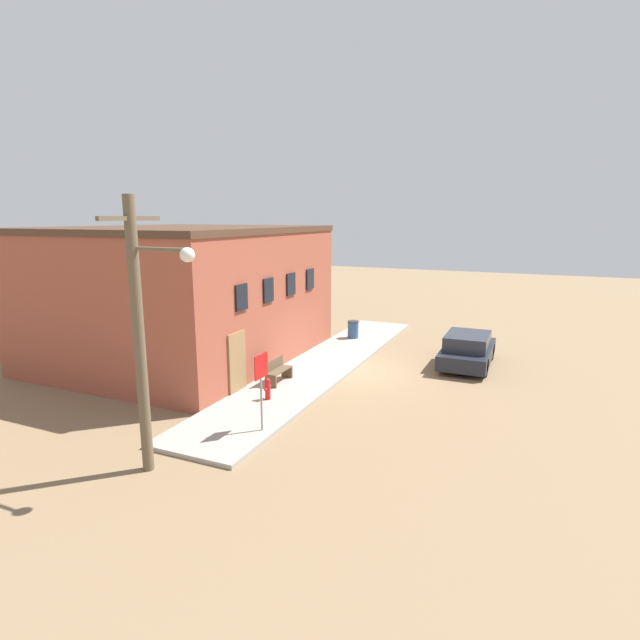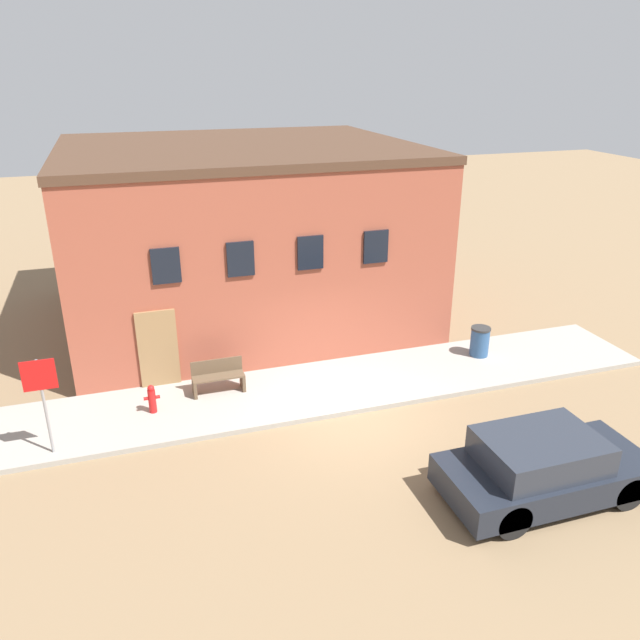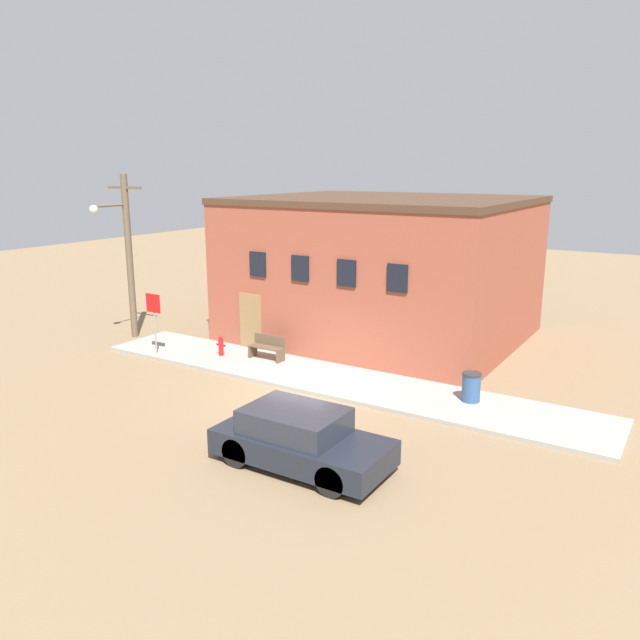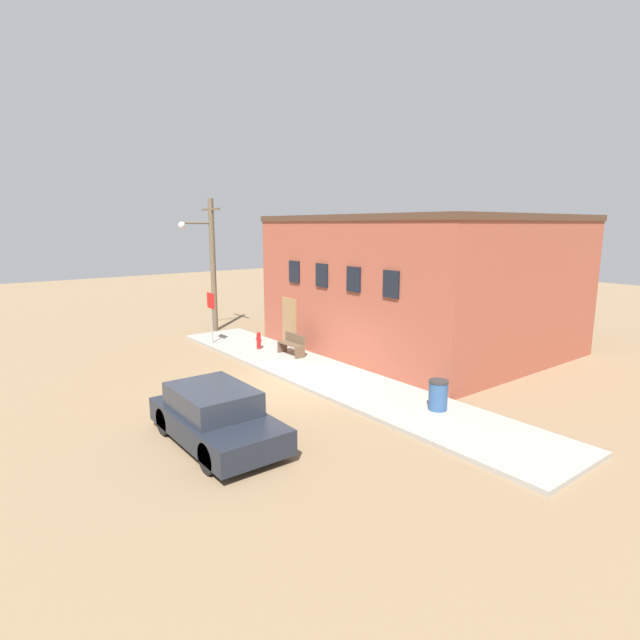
{
  "view_description": "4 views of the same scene",
  "coord_description": "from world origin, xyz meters",
  "px_view_note": "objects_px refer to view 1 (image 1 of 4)",
  "views": [
    {
      "loc": [
        -18.12,
        -6.43,
        6.02
      ],
      "look_at": [
        -0.32,
        1.41,
        2.0
      ],
      "focal_mm": 28.0,
      "sensor_mm": 36.0,
      "label": 1
    },
    {
      "loc": [
        -4.76,
        -12.26,
        7.94
      ],
      "look_at": [
        -0.32,
        1.41,
        2.0
      ],
      "focal_mm": 35.0,
      "sensor_mm": 36.0,
      "label": 2
    },
    {
      "loc": [
        9.95,
        -15.03,
        6.75
      ],
      "look_at": [
        -0.32,
        1.41,
        2.0
      ],
      "focal_mm": 35.0,
      "sensor_mm": 36.0,
      "label": 3
    },
    {
      "loc": [
        13.16,
        -9.0,
        5.25
      ],
      "look_at": [
        -0.32,
        1.41,
        2.0
      ],
      "focal_mm": 28.0,
      "sensor_mm": 36.0,
      "label": 4
    }
  ],
  "objects_px": {
    "trash_bin": "(353,329)",
    "parked_car": "(467,350)",
    "stop_sign": "(261,377)",
    "utility_pole": "(142,328)",
    "bench": "(278,371)",
    "fire_hydrant": "(268,389)"
  },
  "relations": [
    {
      "from": "stop_sign",
      "to": "utility_pole",
      "type": "distance_m",
      "value": 3.68
    },
    {
      "from": "utility_pole",
      "to": "parked_car",
      "type": "distance_m",
      "value": 13.7
    },
    {
      "from": "fire_hydrant",
      "to": "utility_pole",
      "type": "xyz_separation_m",
      "value": [
        -5.03,
        0.35,
        3.04
      ]
    },
    {
      "from": "fire_hydrant",
      "to": "trash_bin",
      "type": "relative_size",
      "value": 0.85
    },
    {
      "from": "bench",
      "to": "trash_bin",
      "type": "xyz_separation_m",
      "value": [
        7.49,
        -0.17,
        0.02
      ]
    },
    {
      "from": "parked_car",
      "to": "fire_hydrant",
      "type": "bearing_deg",
      "value": 142.52
    },
    {
      "from": "parked_car",
      "to": "utility_pole",
      "type": "bearing_deg",
      "value": 154.5
    },
    {
      "from": "trash_bin",
      "to": "parked_car",
      "type": "xyz_separation_m",
      "value": [
        -2.11,
        -5.78,
        0.1
      ]
    },
    {
      "from": "stop_sign",
      "to": "bench",
      "type": "relative_size",
      "value": 1.69
    },
    {
      "from": "parked_car",
      "to": "trash_bin",
      "type": "bearing_deg",
      "value": 69.9
    },
    {
      "from": "stop_sign",
      "to": "utility_pole",
      "type": "bearing_deg",
      "value": 153.49
    },
    {
      "from": "trash_bin",
      "to": "bench",
      "type": "bearing_deg",
      "value": 178.66
    },
    {
      "from": "fire_hydrant",
      "to": "bench",
      "type": "relative_size",
      "value": 0.55
    },
    {
      "from": "stop_sign",
      "to": "bench",
      "type": "bearing_deg",
      "value": 22.55
    },
    {
      "from": "bench",
      "to": "parked_car",
      "type": "bearing_deg",
      "value": -47.9
    },
    {
      "from": "fire_hydrant",
      "to": "stop_sign",
      "type": "relative_size",
      "value": 0.33
    },
    {
      "from": "bench",
      "to": "fire_hydrant",
      "type": "bearing_deg",
      "value": -162.25
    },
    {
      "from": "stop_sign",
      "to": "utility_pole",
      "type": "height_order",
      "value": "utility_pole"
    },
    {
      "from": "bench",
      "to": "utility_pole",
      "type": "bearing_deg",
      "value": -178.42
    },
    {
      "from": "stop_sign",
      "to": "parked_car",
      "type": "xyz_separation_m",
      "value": [
        9.25,
        -4.35,
        -1.03
      ]
    },
    {
      "from": "bench",
      "to": "parked_car",
      "type": "distance_m",
      "value": 8.02
    },
    {
      "from": "parked_car",
      "to": "stop_sign",
      "type": "bearing_deg",
      "value": 154.82
    }
  ]
}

